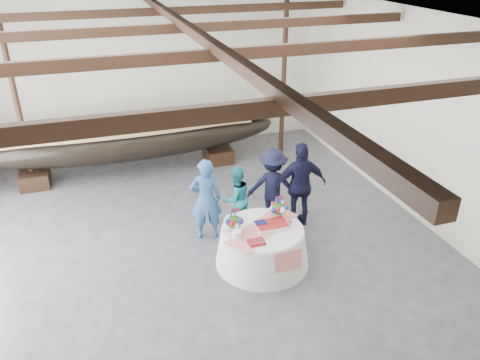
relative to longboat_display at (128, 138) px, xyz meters
name	(u,v)px	position (x,y,z in m)	size (l,w,h in m)	color
floor	(206,256)	(0.97, -4.45, -0.99)	(10.00, 12.00, 0.01)	#3D3D42
wall_back	(152,75)	(0.97, 1.55, 1.26)	(10.00, 0.02, 4.50)	silver
wall_right	(431,125)	(5.97, -4.45, 1.26)	(0.02, 12.00, 4.50)	silver
ceiling	(197,27)	(0.97, -4.45, 3.51)	(10.00, 12.00, 0.01)	white
pavilion_structure	(188,49)	(0.97, -3.68, 3.01)	(9.80, 11.76, 4.50)	black
longboat_display	(128,138)	(0.00, 0.00, 0.00)	(8.30, 1.66, 1.56)	black
banquet_table	(262,246)	(1.98, -5.00, -0.60)	(1.85, 1.85, 0.79)	silver
tabletop_items	(257,219)	(1.92, -4.87, -0.05)	(1.72, 1.41, 0.40)	red
guest_woman_blue	(206,199)	(1.18, -3.76, -0.08)	(0.67, 0.44, 1.83)	#2B548B
guest_woman_teal	(236,198)	(1.89, -3.60, -0.26)	(0.71, 0.56, 1.47)	teal
guest_man_left	(272,186)	(2.76, -3.56, -0.12)	(1.13, 0.65, 1.75)	black
guest_man_right	(301,185)	(3.27, -3.92, -0.01)	(1.15, 0.48, 1.97)	black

